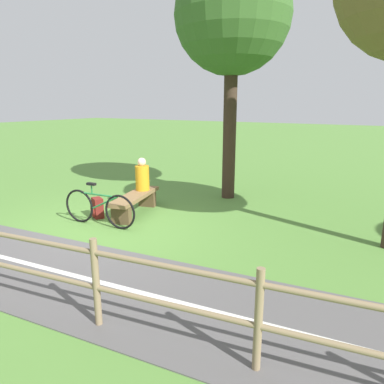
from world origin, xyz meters
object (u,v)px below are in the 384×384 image
at_px(bench, 135,200).
at_px(tree_far_left, 233,17).
at_px(person_seated, 142,176).
at_px(bicycle, 99,208).
at_px(backpack, 97,208).

xyz_separation_m(bench, tree_far_left, (-2.45, 1.20, 4.15)).
bearing_deg(person_seated, tree_far_left, 133.54).
bearing_deg(person_seated, bicycle, -15.78).
xyz_separation_m(backpack, tree_far_left, (-3.06, 1.77, 4.26)).
relative_size(bench, bicycle, 1.06).
xyz_separation_m(bicycle, backpack, (-0.36, -0.42, -0.16)).
bearing_deg(backpack, tree_far_left, 149.90).
bearing_deg(bench, bicycle, -22.68).
bearing_deg(bicycle, bench, 75.36).
bearing_deg(backpack, bicycle, 49.16).
height_order(person_seated, tree_far_left, tree_far_left).
distance_m(person_seated, tree_far_left, 4.39).
height_order(bench, tree_far_left, tree_far_left).
relative_size(person_seated, tree_far_left, 0.13).
height_order(person_seated, bicycle, person_seated).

